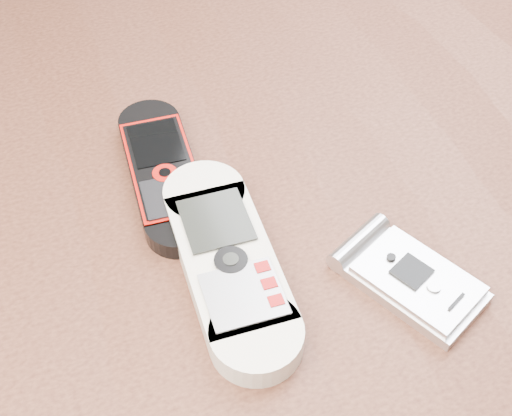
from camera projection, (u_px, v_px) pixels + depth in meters
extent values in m
cube|color=black|center=(249.00, 237.00, 0.48)|extent=(1.20, 0.80, 0.03)
cube|color=black|center=(500.00, 135.00, 1.10)|extent=(0.06, 0.06, 0.71)
cube|color=silver|center=(228.00, 261.00, 0.43)|extent=(0.06, 0.17, 0.02)
cube|color=black|center=(163.00, 172.00, 0.48)|extent=(0.06, 0.15, 0.01)
cube|color=#BDBDC1|center=(414.00, 280.00, 0.42)|extent=(0.08, 0.10, 0.01)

